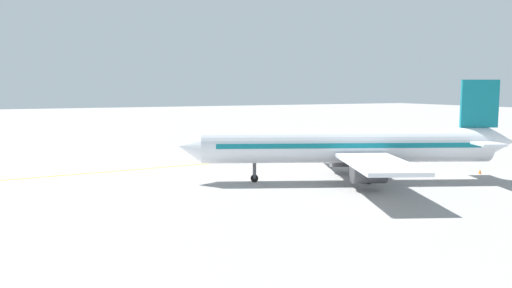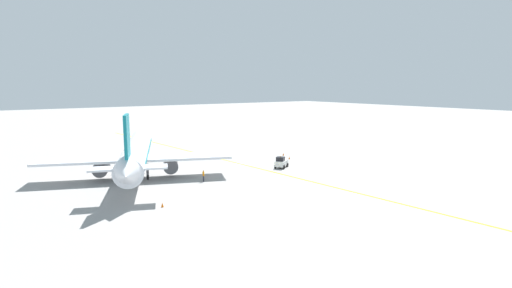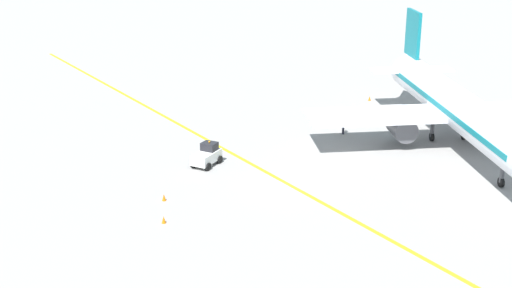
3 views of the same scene
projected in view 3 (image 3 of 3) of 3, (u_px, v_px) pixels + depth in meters
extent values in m
plane|color=gray|center=(289.00, 185.00, 58.28)|extent=(400.00, 400.00, 0.00)
cube|color=yellow|center=(289.00, 185.00, 58.28)|extent=(9.31, 119.70, 0.01)
cylinder|color=silver|center=(459.00, 108.00, 65.59)|extent=(14.79, 29.10, 3.60)
cone|color=silver|center=(403.00, 64.00, 80.93)|extent=(3.97, 3.94, 3.06)
cube|color=#0F727F|center=(459.00, 107.00, 65.54)|extent=(13.68, 26.34, 0.50)
cube|color=silver|center=(454.00, 113.00, 66.77)|extent=(27.86, 15.50, 0.36)
cylinder|color=#4C4C51|center=(504.00, 123.00, 67.76)|extent=(3.26, 3.80, 2.20)
cylinder|color=#4C4C51|center=(402.00, 127.00, 66.62)|extent=(3.26, 3.80, 2.20)
cube|color=#0F727F|center=(413.00, 34.00, 77.25)|extent=(1.86, 3.83, 5.00)
cube|color=silver|center=(412.00, 70.00, 78.09)|extent=(9.23, 5.66, 0.24)
cylinder|color=#4C4C51|center=(502.00, 171.00, 57.42)|extent=(0.36, 0.36, 2.00)
cylinder|color=black|center=(501.00, 182.00, 57.75)|extent=(0.56, 0.85, 0.80)
cylinder|color=#4C4C51|center=(465.00, 126.00, 68.45)|extent=(0.36, 0.36, 2.00)
cylinder|color=black|center=(464.00, 136.00, 68.78)|extent=(0.56, 0.85, 0.80)
cylinder|color=#4C4C51|center=(433.00, 127.00, 68.09)|extent=(0.36, 0.36, 2.00)
cylinder|color=black|center=(432.00, 137.00, 68.42)|extent=(0.56, 0.85, 0.80)
cube|color=white|center=(206.00, 157.00, 62.14)|extent=(3.33, 2.89, 0.90)
cube|color=black|center=(209.00, 146.00, 62.33)|extent=(1.62, 1.67, 0.70)
sphere|color=orange|center=(209.00, 142.00, 62.19)|extent=(0.16, 0.16, 0.16)
cylinder|color=black|center=(205.00, 157.00, 63.43)|extent=(0.72, 0.59, 0.70)
cylinder|color=black|center=(220.00, 160.00, 62.77)|extent=(0.72, 0.59, 0.70)
cylinder|color=black|center=(193.00, 164.00, 61.81)|extent=(0.72, 0.59, 0.70)
cylinder|color=black|center=(208.00, 167.00, 61.15)|extent=(0.72, 0.59, 0.70)
cylinder|color=#23232D|center=(343.00, 130.00, 70.28)|extent=(0.16, 0.16, 0.85)
cylinder|color=#23232D|center=(343.00, 130.00, 70.46)|extent=(0.16, 0.16, 0.85)
cube|color=orange|center=(343.00, 123.00, 70.13)|extent=(0.32, 0.41, 0.60)
cylinder|color=orange|center=(344.00, 124.00, 69.91)|extent=(0.10, 0.10, 0.55)
cylinder|color=orange|center=(343.00, 122.00, 70.35)|extent=(0.10, 0.10, 0.55)
sphere|color=#9E7051|center=(344.00, 119.00, 69.99)|extent=(0.22, 0.22, 0.22)
cone|color=orange|center=(370.00, 98.00, 81.64)|extent=(0.32, 0.32, 0.55)
cone|color=orange|center=(164.00, 220.00, 51.45)|extent=(0.32, 0.32, 0.55)
cone|color=orange|center=(164.00, 197.00, 55.20)|extent=(0.32, 0.32, 0.55)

